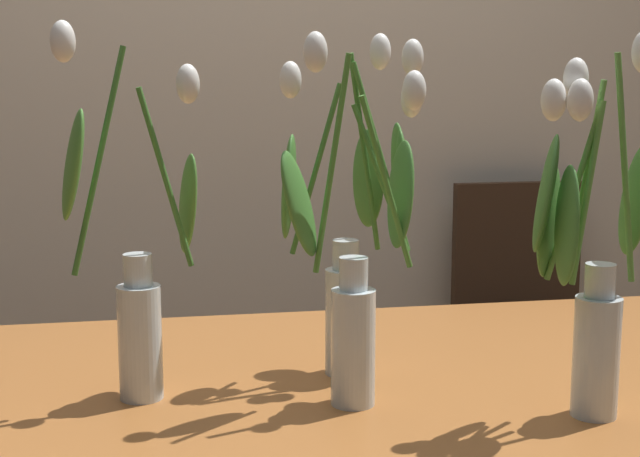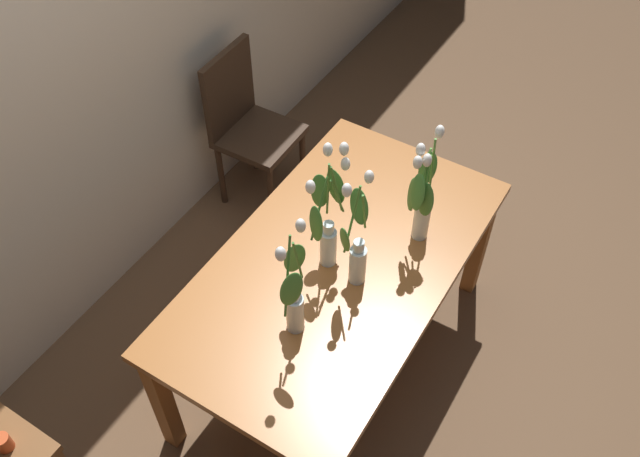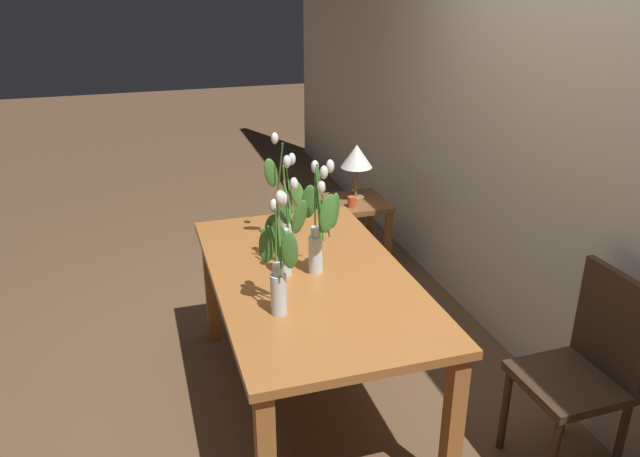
# 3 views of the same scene
# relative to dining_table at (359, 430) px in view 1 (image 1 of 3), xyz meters

# --- Properties ---
(room_wall_rear) EXTENTS (9.00, 0.10, 2.70)m
(room_wall_rear) POSITION_rel_dining_table_xyz_m (0.00, 1.28, 0.70)
(room_wall_rear) COLOR beige
(room_wall_rear) RESTS_ON ground
(dining_table) EXTENTS (1.60, 0.90, 0.74)m
(dining_table) POSITION_rel_dining_table_xyz_m (0.00, 0.00, 0.00)
(dining_table) COLOR #A3602D
(dining_table) RESTS_ON ground
(tulip_vase_0) EXTENTS (0.24, 0.14, 0.56)m
(tulip_vase_0) POSITION_rel_dining_table_xyz_m (-0.03, -0.10, 0.27)
(tulip_vase_0) COLOR silver
(tulip_vase_0) RESTS_ON dining_table
(tulip_vase_1) EXTENTS (0.25, 0.16, 0.57)m
(tulip_vase_1) POSITION_rel_dining_table_xyz_m (0.00, 0.05, 0.32)
(tulip_vase_1) COLOR silver
(tulip_vase_1) RESTS_ON dining_table
(tulip_vase_2) EXTENTS (0.22, 0.21, 0.58)m
(tulip_vase_2) POSITION_rel_dining_table_xyz_m (-0.36, -0.03, 0.28)
(tulip_vase_2) COLOR silver
(tulip_vase_2) RESTS_ON dining_table
(tulip_vase_3) EXTENTS (0.21, 0.14, 0.56)m
(tulip_vase_3) POSITION_rel_dining_table_xyz_m (0.29, -0.22, 0.31)
(tulip_vase_3) COLOR silver
(tulip_vase_3) RESTS_ON dining_table
(dining_chair) EXTENTS (0.41, 0.41, 0.93)m
(dining_chair) POSITION_rel_dining_table_xyz_m (0.74, 1.01, -0.12)
(dining_chair) COLOR #382619
(dining_chair) RESTS_ON ground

